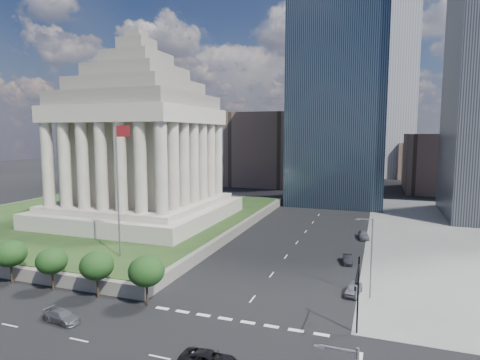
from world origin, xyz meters
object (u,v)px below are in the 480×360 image
at_px(suv_grey, 62,316).
at_px(parked_sedan_far, 364,235).
at_px(war_memorial, 139,127).
at_px(parked_sedan_near, 353,289).
at_px(flagpole, 119,182).
at_px(parked_sedan_mid, 348,259).
at_px(traffic_signal_ne, 357,290).
at_px(street_lamp_north, 370,253).

height_order(suv_grey, parked_sedan_far, parked_sedan_far).
relative_size(war_memorial, parked_sedan_far, 8.50).
bearing_deg(parked_sedan_near, flagpole, -169.89).
relative_size(parked_sedan_mid, parked_sedan_far, 0.84).
bearing_deg(suv_grey, war_memorial, 30.55).
distance_m(flagpole, traffic_signal_ne, 36.69).
bearing_deg(parked_sedan_near, war_memorial, 161.17).
relative_size(suv_grey, parked_sedan_near, 1.06).
height_order(traffic_signal_ne, parked_sedan_far, traffic_signal_ne).
height_order(traffic_signal_ne, street_lamp_north, street_lamp_north).
bearing_deg(parked_sedan_far, parked_sedan_near, -98.43).
height_order(parked_sedan_mid, parked_sedan_far, parked_sedan_far).
relative_size(street_lamp_north, parked_sedan_near, 2.35).
xyz_separation_m(war_memorial, parked_sedan_near, (45.50, -22.43, -20.68)).
height_order(flagpole, parked_sedan_near, flagpole).
distance_m(parked_sedan_near, parked_sedan_mid, 12.52).
bearing_deg(parked_sedan_mid, war_memorial, 160.27).
relative_size(parked_sedan_near, parked_sedan_far, 0.93).
bearing_deg(traffic_signal_ne, flagpole, 163.29).
xyz_separation_m(street_lamp_north, parked_sedan_near, (-1.83, 0.57, -4.94)).
bearing_deg(flagpole, parked_sedan_near, 2.70).
bearing_deg(war_memorial, parked_sedan_mid, -12.89).
xyz_separation_m(flagpole, street_lamp_north, (35.16, 1.00, -7.45)).
bearing_deg(parked_sedan_far, traffic_signal_ne, -97.01).
distance_m(flagpole, parked_sedan_far, 46.49).
xyz_separation_m(flagpole, suv_grey, (4.43, -16.53, -12.46)).
xyz_separation_m(traffic_signal_ne, parked_sedan_near, (-1.00, 11.88, -4.53)).
distance_m(flagpole, parked_sedan_mid, 36.77).
bearing_deg(street_lamp_north, flagpole, -178.37).
distance_m(traffic_signal_ne, street_lamp_north, 11.34).
bearing_deg(flagpole, war_memorial, 116.89).
bearing_deg(parked_sedan_near, street_lamp_north, -9.98).
bearing_deg(suv_grey, traffic_signal_ne, -69.96).
bearing_deg(traffic_signal_ne, suv_grey, -168.25).
bearing_deg(suv_grey, flagpole, 23.27).
distance_m(street_lamp_north, parked_sedan_mid, 14.35).
bearing_deg(flagpole, traffic_signal_ne, -16.71).
height_order(street_lamp_north, parked_sedan_near, street_lamp_north).
bearing_deg(war_memorial, parked_sedan_far, 7.48).
distance_m(war_memorial, suv_grey, 48.46).
bearing_deg(flagpole, street_lamp_north, 1.63).
height_order(war_memorial, street_lamp_north, war_memorial).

